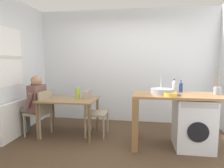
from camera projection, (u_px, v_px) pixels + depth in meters
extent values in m
plane|color=#4C3826|center=(117.00, 152.00, 3.08)|extent=(5.46, 5.46, 0.00)
cube|color=silver|center=(126.00, 66.00, 4.65)|extent=(4.60, 0.10, 2.70)
cube|color=white|center=(6.00, 57.00, 3.51)|extent=(0.01, 0.90, 1.10)
cube|color=beige|center=(7.00, 57.00, 3.51)|extent=(0.02, 0.96, 0.06)
cube|color=white|center=(14.00, 120.00, 3.64)|extent=(0.10, 0.80, 0.70)
cube|color=olive|center=(69.00, 99.00, 3.76)|extent=(1.10, 0.76, 0.03)
cylinder|color=brown|center=(37.00, 121.00, 3.55)|extent=(0.05, 0.05, 0.71)
cylinder|color=brown|center=(89.00, 124.00, 3.40)|extent=(0.05, 0.05, 0.71)
cylinder|color=brown|center=(53.00, 112.00, 4.20)|extent=(0.05, 0.05, 0.71)
cylinder|color=brown|center=(98.00, 114.00, 4.05)|extent=(0.05, 0.05, 0.71)
cube|color=gray|center=(38.00, 113.00, 3.79)|extent=(0.45, 0.45, 0.04)
cube|color=gray|center=(45.00, 102.00, 3.71)|extent=(0.09, 0.38, 0.45)
cylinder|color=gray|center=(24.00, 126.00, 3.69)|extent=(0.04, 0.04, 0.45)
cylinder|color=gray|center=(37.00, 120.00, 4.03)|extent=(0.04, 0.04, 0.45)
cylinder|color=gray|center=(40.00, 128.00, 3.59)|extent=(0.04, 0.04, 0.45)
cylinder|color=gray|center=(51.00, 122.00, 3.93)|extent=(0.04, 0.04, 0.45)
cube|color=gray|center=(97.00, 113.00, 3.76)|extent=(0.42, 0.42, 0.04)
cube|color=gray|center=(88.00, 102.00, 3.77)|extent=(0.05, 0.38, 0.45)
cylinder|color=gray|center=(108.00, 122.00, 3.93)|extent=(0.04, 0.04, 0.45)
cylinder|color=gray|center=(104.00, 128.00, 3.57)|extent=(0.04, 0.04, 0.45)
cylinder|color=gray|center=(91.00, 121.00, 4.00)|extent=(0.04, 0.04, 0.45)
cylinder|color=gray|center=(85.00, 127.00, 3.64)|extent=(0.04, 0.04, 0.45)
cylinder|color=#595651|center=(21.00, 124.00, 3.82)|extent=(0.11, 0.11, 0.45)
cylinder|color=#595651|center=(27.00, 121.00, 3.99)|extent=(0.11, 0.11, 0.45)
cylinder|color=#595651|center=(27.00, 111.00, 3.75)|extent=(0.42, 0.19, 0.14)
cylinder|color=#595651|center=(33.00, 109.00, 3.92)|extent=(0.42, 0.19, 0.14)
cube|color=brown|center=(37.00, 98.00, 3.75)|extent=(0.25, 0.36, 0.52)
cylinder|color=brown|center=(29.00, 101.00, 3.56)|extent=(0.20, 0.12, 0.31)
cylinder|color=brown|center=(43.00, 97.00, 3.96)|extent=(0.20, 0.12, 0.31)
sphere|color=#A57A5B|center=(36.00, 81.00, 3.71)|extent=(0.21, 0.21, 0.21)
sphere|color=black|center=(34.00, 85.00, 3.74)|extent=(0.12, 0.12, 0.12)
cube|color=#9E7042|center=(178.00, 95.00, 3.20)|extent=(1.50, 0.68, 0.04)
cube|color=olive|center=(135.00, 125.00, 3.07)|extent=(0.10, 0.10, 0.88)
cube|color=olive|center=(136.00, 116.00, 3.64)|extent=(0.10, 0.10, 0.88)
cube|color=silver|center=(193.00, 123.00, 3.21)|extent=(0.60, 0.60, 0.86)
cylinder|color=black|center=(198.00, 132.00, 2.92)|extent=(0.32, 0.02, 0.32)
cube|color=#B2B2B7|center=(199.00, 106.00, 2.88)|extent=(0.54, 0.01, 0.08)
cylinder|color=#9EA0A5|center=(162.00, 91.00, 3.23)|extent=(0.38, 0.38, 0.09)
cylinder|color=#B2B2B7|center=(161.00, 84.00, 3.39)|extent=(0.02, 0.02, 0.28)
cylinder|color=silver|center=(174.00, 87.00, 3.44)|extent=(0.07, 0.07, 0.17)
cone|color=silver|center=(174.00, 81.00, 3.43)|extent=(0.06, 0.06, 0.05)
cylinder|color=#262626|center=(174.00, 79.00, 3.43)|extent=(0.03, 0.03, 0.02)
cylinder|color=navy|center=(181.00, 88.00, 3.40)|extent=(0.06, 0.06, 0.15)
cone|color=navy|center=(181.00, 83.00, 3.39)|extent=(0.06, 0.06, 0.04)
cylinder|color=#262626|center=(181.00, 81.00, 3.39)|extent=(0.03, 0.03, 0.02)
cylinder|color=gold|center=(170.00, 94.00, 3.02)|extent=(0.19, 0.19, 0.05)
cylinder|color=olive|center=(170.00, 94.00, 3.01)|extent=(0.16, 0.16, 0.03)
cylinder|color=gray|center=(217.00, 91.00, 3.14)|extent=(0.11, 0.11, 0.13)
cylinder|color=#99724C|center=(216.00, 82.00, 3.14)|extent=(0.01, 0.04, 0.18)
cylinder|color=#99724C|center=(219.00, 82.00, 3.11)|extent=(0.01, 0.05, 0.18)
cylinder|color=#A8C63D|center=(78.00, 93.00, 3.82)|extent=(0.09, 0.09, 0.21)
cube|color=#B2B2B7|center=(176.00, 95.00, 3.10)|extent=(0.15, 0.06, 0.01)
cube|color=#262628|center=(176.00, 95.00, 3.10)|extent=(0.15, 0.06, 0.01)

